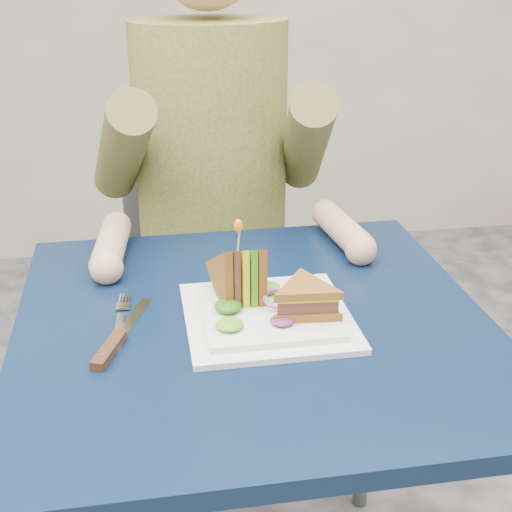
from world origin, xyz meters
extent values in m
cube|color=black|center=(0.00, 0.00, 0.71)|extent=(0.75, 0.75, 0.03)
cylinder|color=#595B5E|center=(-0.32, 0.32, 0.35)|extent=(0.04, 0.04, 0.70)
cylinder|color=#595B5E|center=(0.32, 0.32, 0.35)|extent=(0.04, 0.04, 0.70)
cube|color=#47474C|center=(0.00, 0.59, 0.45)|extent=(0.42, 0.40, 0.04)
cube|color=#47474C|center=(0.00, 0.77, 0.70)|extent=(0.42, 0.03, 0.46)
cylinder|color=#47474C|center=(-0.18, 0.42, 0.21)|extent=(0.02, 0.02, 0.43)
cylinder|color=#47474C|center=(0.18, 0.42, 0.21)|extent=(0.02, 0.02, 0.43)
cylinder|color=#47474C|center=(-0.18, 0.76, 0.21)|extent=(0.02, 0.02, 0.43)
cylinder|color=#47474C|center=(0.18, 0.76, 0.21)|extent=(0.02, 0.02, 0.43)
cylinder|color=brown|center=(0.00, 0.57, 0.87)|extent=(0.34, 0.34, 0.52)
cylinder|color=brown|center=(-0.20, 0.48, 0.89)|extent=(0.15, 0.39, 0.31)
cylinder|color=tan|center=(-0.23, 0.28, 0.76)|extent=(0.08, 0.20, 0.06)
sphere|color=tan|center=(-0.23, 0.18, 0.76)|extent=(0.06, 0.06, 0.06)
cylinder|color=brown|center=(0.20, 0.48, 0.89)|extent=(0.15, 0.39, 0.31)
cylinder|color=tan|center=(0.23, 0.28, 0.76)|extent=(0.08, 0.20, 0.06)
sphere|color=tan|center=(0.23, 0.18, 0.76)|extent=(0.06, 0.06, 0.06)
cube|color=white|center=(0.02, -0.01, 0.73)|extent=(0.26, 0.26, 0.01)
cube|color=white|center=(0.02, -0.01, 0.74)|extent=(0.21, 0.21, 0.01)
cube|color=silver|center=(-0.21, -0.01, 0.73)|extent=(0.02, 0.12, 0.00)
cube|color=silver|center=(-0.21, 0.07, 0.73)|extent=(0.02, 0.02, 0.00)
cube|color=silver|center=(-0.21, 0.10, 0.73)|extent=(0.01, 0.03, 0.00)
cube|color=silver|center=(-0.21, 0.10, 0.73)|extent=(0.01, 0.03, 0.00)
cube|color=silver|center=(-0.20, 0.10, 0.73)|extent=(0.01, 0.03, 0.00)
cube|color=silver|center=(-0.20, 0.10, 0.73)|extent=(0.01, 0.03, 0.00)
cube|color=silver|center=(-0.19, 0.03, 0.73)|extent=(0.07, 0.13, 0.00)
cube|color=black|center=(-0.23, -0.07, 0.74)|extent=(0.05, 0.10, 0.01)
cylinder|color=silver|center=(-0.22, -0.05, 0.74)|extent=(0.01, 0.01, 0.00)
cylinder|color=silver|center=(-0.23, -0.09, 0.74)|extent=(0.01, 0.01, 0.00)
cylinder|color=tan|center=(-0.02, 0.04, 0.85)|extent=(0.01, 0.01, 0.06)
ellipsoid|color=orange|center=(-0.02, 0.04, 0.88)|extent=(0.01, 0.01, 0.02)
torus|color=#9E4C7A|center=(0.04, 0.00, 0.77)|extent=(0.04, 0.04, 0.02)
camera|label=1|loc=(-0.16, -0.98, 1.29)|focal=50.00mm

